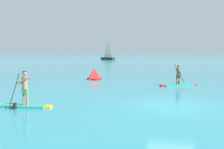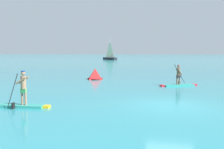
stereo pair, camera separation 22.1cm
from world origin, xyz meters
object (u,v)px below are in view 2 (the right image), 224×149
(paddleboarder_mid_center, at_px, (179,82))
(sailboat_left_horizon, at_px, (110,57))
(race_marker_buoy, at_px, (95,74))
(paddleboarder_near_left, at_px, (21,99))

(paddleboarder_mid_center, distance_m, sailboat_left_horizon, 63.42)
(paddleboarder_mid_center, distance_m, race_marker_buoy, 8.48)
(paddleboarder_near_left, xyz_separation_m, paddleboarder_mid_center, (7.93, 9.60, -0.07))
(paddleboarder_mid_center, bearing_deg, paddleboarder_near_left, -156.14)
(paddleboarder_mid_center, bearing_deg, sailboat_left_horizon, 81.25)
(sailboat_left_horizon, bearing_deg, race_marker_buoy, -46.09)
(paddleboarder_mid_center, bearing_deg, race_marker_buoy, 131.49)
(race_marker_buoy, xyz_separation_m, sailboat_left_horizon, (-11.58, 57.20, 0.45))
(paddleboarder_mid_center, xyz_separation_m, sailboat_left_horizon, (-19.44, 60.36, 0.59))
(paddleboarder_mid_center, height_order, sailboat_left_horizon, sailboat_left_horizon)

